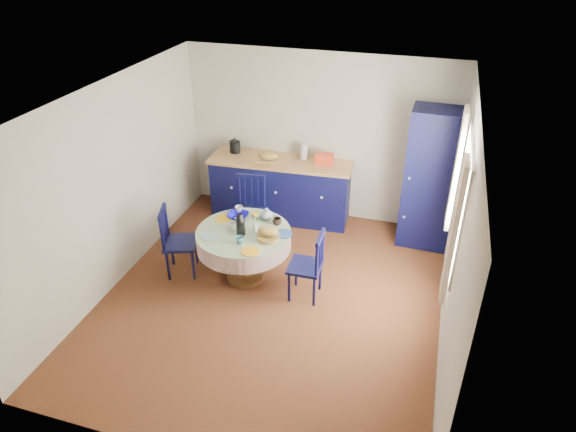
{
  "coord_description": "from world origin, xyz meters",
  "views": [
    {
      "loc": [
        1.61,
        -4.67,
        4.07
      ],
      "look_at": [
        0.14,
        0.2,
        1.08
      ],
      "focal_mm": 32.0,
      "sensor_mm": 36.0,
      "label": 1
    }
  ],
  "objects_px": {
    "cobalt_bowl": "(238,216)",
    "mug_c": "(277,221)",
    "chair_right": "(308,265)",
    "mug_d": "(239,210)",
    "dining_table": "(245,239)",
    "chair_far": "(250,210)",
    "pantry_cabinet": "(430,180)",
    "chair_left": "(177,241)",
    "kitchen_counter": "(281,188)",
    "mug_a": "(232,225)",
    "mug_b": "(240,240)"
  },
  "relations": [
    {
      "from": "dining_table",
      "to": "mug_d",
      "type": "xyz_separation_m",
      "value": [
        -0.23,
        0.4,
        0.17
      ]
    },
    {
      "from": "dining_table",
      "to": "chair_far",
      "type": "bearing_deg",
      "value": 106.68
    },
    {
      "from": "pantry_cabinet",
      "to": "mug_c",
      "type": "height_order",
      "value": "pantry_cabinet"
    },
    {
      "from": "mug_a",
      "to": "mug_c",
      "type": "bearing_deg",
      "value": 26.77
    },
    {
      "from": "pantry_cabinet",
      "to": "chair_left",
      "type": "distance_m",
      "value": 3.46
    },
    {
      "from": "dining_table",
      "to": "mug_b",
      "type": "relative_size",
      "value": 11.59
    },
    {
      "from": "mug_d",
      "to": "chair_left",
      "type": "bearing_deg",
      "value": -140.81
    },
    {
      "from": "mug_b",
      "to": "dining_table",
      "type": "bearing_deg",
      "value": 100.5
    },
    {
      "from": "pantry_cabinet",
      "to": "chair_left",
      "type": "xyz_separation_m",
      "value": [
        -2.99,
        -1.68,
        -0.51
      ]
    },
    {
      "from": "mug_b",
      "to": "pantry_cabinet",
      "type": "bearing_deg",
      "value": 41.43
    },
    {
      "from": "mug_c",
      "to": "mug_d",
      "type": "bearing_deg",
      "value": 166.8
    },
    {
      "from": "mug_b",
      "to": "cobalt_bowl",
      "type": "bearing_deg",
      "value": 113.69
    },
    {
      "from": "kitchen_counter",
      "to": "chair_left",
      "type": "height_order",
      "value": "kitchen_counter"
    },
    {
      "from": "kitchen_counter",
      "to": "chair_right",
      "type": "relative_size",
      "value": 2.39
    },
    {
      "from": "dining_table",
      "to": "chair_right",
      "type": "distance_m",
      "value": 0.87
    },
    {
      "from": "dining_table",
      "to": "mug_b",
      "type": "xyz_separation_m",
      "value": [
        0.05,
        -0.27,
        0.17
      ]
    },
    {
      "from": "chair_right",
      "to": "mug_a",
      "type": "xyz_separation_m",
      "value": [
        -1.02,
        0.14,
        0.29
      ]
    },
    {
      "from": "chair_left",
      "to": "mug_d",
      "type": "distance_m",
      "value": 0.89
    },
    {
      "from": "cobalt_bowl",
      "to": "mug_c",
      "type": "bearing_deg",
      "value": -0.73
    },
    {
      "from": "kitchen_counter",
      "to": "chair_far",
      "type": "xyz_separation_m",
      "value": [
        -0.2,
        -0.82,
        0.01
      ]
    },
    {
      "from": "cobalt_bowl",
      "to": "mug_b",
      "type": "bearing_deg",
      "value": -66.31
    },
    {
      "from": "chair_right",
      "to": "mug_d",
      "type": "xyz_separation_m",
      "value": [
        -1.08,
        0.53,
        0.3
      ]
    },
    {
      "from": "chair_left",
      "to": "mug_a",
      "type": "relative_size",
      "value": 8.4
    },
    {
      "from": "dining_table",
      "to": "chair_right",
      "type": "height_order",
      "value": "dining_table"
    },
    {
      "from": "pantry_cabinet",
      "to": "chair_far",
      "type": "bearing_deg",
      "value": -161.91
    },
    {
      "from": "mug_d",
      "to": "pantry_cabinet",
      "type": "bearing_deg",
      "value": 26.09
    },
    {
      "from": "chair_left",
      "to": "mug_b",
      "type": "distance_m",
      "value": 0.98
    },
    {
      "from": "kitchen_counter",
      "to": "mug_a",
      "type": "height_order",
      "value": "kitchen_counter"
    },
    {
      "from": "mug_c",
      "to": "mug_d",
      "type": "relative_size",
      "value": 1.09
    },
    {
      "from": "mug_a",
      "to": "cobalt_bowl",
      "type": "bearing_deg",
      "value": 95.72
    },
    {
      "from": "mug_b",
      "to": "mug_d",
      "type": "bearing_deg",
      "value": 112.33
    },
    {
      "from": "dining_table",
      "to": "chair_far",
      "type": "relative_size",
      "value": 1.2
    },
    {
      "from": "kitchen_counter",
      "to": "mug_c",
      "type": "bearing_deg",
      "value": -77.97
    },
    {
      "from": "mug_a",
      "to": "dining_table",
      "type": "bearing_deg",
      "value": -5.47
    },
    {
      "from": "kitchen_counter",
      "to": "cobalt_bowl",
      "type": "height_order",
      "value": "kitchen_counter"
    },
    {
      "from": "pantry_cabinet",
      "to": "mug_d",
      "type": "relative_size",
      "value": 19.04
    },
    {
      "from": "cobalt_bowl",
      "to": "kitchen_counter",
      "type": "bearing_deg",
      "value": 84.14
    },
    {
      "from": "chair_right",
      "to": "mug_d",
      "type": "bearing_deg",
      "value": -116.75
    },
    {
      "from": "dining_table",
      "to": "chair_left",
      "type": "relative_size",
      "value": 1.27
    },
    {
      "from": "pantry_cabinet",
      "to": "chair_left",
      "type": "height_order",
      "value": "pantry_cabinet"
    },
    {
      "from": "dining_table",
      "to": "mug_d",
      "type": "distance_m",
      "value": 0.49
    },
    {
      "from": "kitchen_counter",
      "to": "chair_far",
      "type": "bearing_deg",
      "value": -107.58
    },
    {
      "from": "mug_b",
      "to": "mug_c",
      "type": "xyz_separation_m",
      "value": [
        0.29,
        0.54,
        -0.0
      ]
    },
    {
      "from": "dining_table",
      "to": "mug_c",
      "type": "bearing_deg",
      "value": 38.49
    },
    {
      "from": "chair_right",
      "to": "pantry_cabinet",
      "type": "bearing_deg",
      "value": 142.26
    },
    {
      "from": "mug_c",
      "to": "cobalt_bowl",
      "type": "relative_size",
      "value": 0.43
    },
    {
      "from": "pantry_cabinet",
      "to": "mug_a",
      "type": "height_order",
      "value": "pantry_cabinet"
    },
    {
      "from": "kitchen_counter",
      "to": "mug_d",
      "type": "distance_m",
      "value": 1.3
    },
    {
      "from": "chair_left",
      "to": "mug_a",
      "type": "height_order",
      "value": "chair_left"
    },
    {
      "from": "mug_b",
      "to": "mug_d",
      "type": "xyz_separation_m",
      "value": [
        -0.28,
        0.67,
        0.0
      ]
    }
  ]
}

